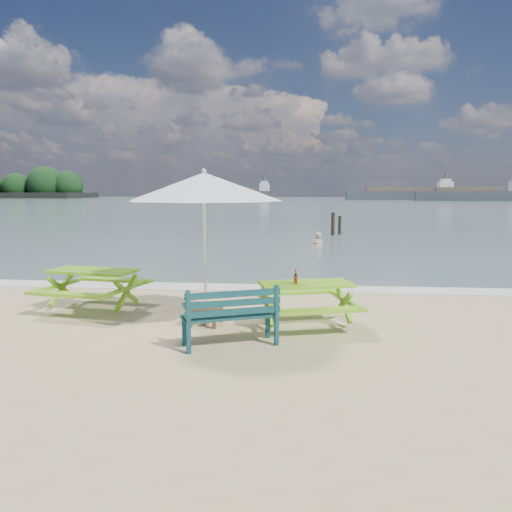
# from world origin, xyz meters

# --- Properties ---
(sea) EXTENTS (300.00, 300.00, 0.00)m
(sea) POSITION_xyz_m (0.00, 85.00, 0.00)
(sea) COLOR slate
(sea) RESTS_ON ground
(foam_strip) EXTENTS (22.00, 0.90, 0.01)m
(foam_strip) POSITION_xyz_m (0.00, 4.60, 0.01)
(foam_strip) COLOR silver
(foam_strip) RESTS_ON ground
(picnic_table_left) EXTENTS (2.00, 2.15, 0.81)m
(picnic_table_left) POSITION_xyz_m (-2.59, 2.09, 0.39)
(picnic_table_left) COLOR #6FAF1A
(picnic_table_left) RESTS_ON ground
(picnic_table_right) EXTENTS (2.02, 2.14, 0.76)m
(picnic_table_right) POSITION_xyz_m (1.63, 1.32, 0.37)
(picnic_table_right) COLOR #74BA1C
(picnic_table_right) RESTS_ON ground
(park_bench) EXTENTS (1.53, 1.00, 0.90)m
(park_bench) POSITION_xyz_m (0.46, 0.05, 0.28)
(park_bench) COLOR #0E373C
(park_bench) RESTS_ON ground
(side_table) EXTENTS (0.60, 0.60, 0.35)m
(side_table) POSITION_xyz_m (-0.13, 1.17, 0.18)
(side_table) COLOR brown
(side_table) RESTS_ON ground
(patio_umbrella) EXTENTS (3.02, 3.02, 2.67)m
(patio_umbrella) POSITION_xyz_m (-0.13, 1.17, 2.43)
(patio_umbrella) COLOR silver
(patio_umbrella) RESTS_ON ground
(beer_bottle) EXTENTS (0.07, 0.07, 0.26)m
(beer_bottle) POSITION_xyz_m (1.45, 1.16, 0.85)
(beer_bottle) COLOR #995916
(beer_bottle) RESTS_ON picnic_table_right
(swimmer) EXTENTS (0.68, 0.55, 1.62)m
(swimmer) POSITION_xyz_m (2.21, 14.85, -0.27)
(swimmer) COLOR tan
(swimmer) RESTS_ON ground
(mooring_pilings) EXTENTS (0.58, 0.78, 1.41)m
(mooring_pilings) POSITION_xyz_m (3.30, 19.38, 0.46)
(mooring_pilings) COLOR black
(mooring_pilings) RESTS_ON ground
(cargo_ships) EXTENTS (144.87, 38.86, 4.40)m
(cargo_ships) POSITION_xyz_m (49.51, 119.06, 1.18)
(cargo_ships) COLOR #363B40
(cargo_ships) RESTS_ON ground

